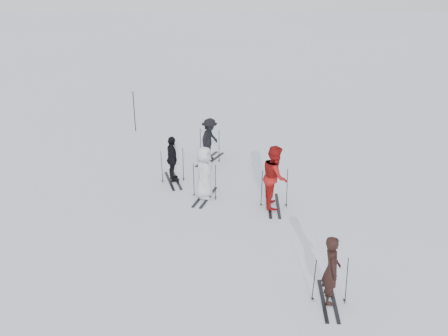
# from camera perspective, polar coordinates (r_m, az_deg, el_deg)

# --- Properties ---
(ground) EXTENTS (120.00, 120.00, 0.00)m
(ground) POSITION_cam_1_polar(r_m,az_deg,el_deg) (15.64, 0.05, -4.81)
(ground) COLOR silver
(ground) RESTS_ON ground
(skier_near_dark) EXTENTS (0.44, 0.64, 1.66)m
(skier_near_dark) POSITION_cam_1_polar(r_m,az_deg,el_deg) (11.61, 12.17, -11.40)
(skier_near_dark) COLOR black
(skier_near_dark) RESTS_ON ground
(skier_red) EXTENTS (0.80, 1.01, 2.00)m
(skier_red) POSITION_cam_1_polar(r_m,az_deg,el_deg) (15.52, 5.83, -1.06)
(skier_red) COLOR maroon
(skier_red) RESTS_ON ground
(skier_grey) EXTENTS (0.79, 0.98, 1.74)m
(skier_grey) POSITION_cam_1_polar(r_m,az_deg,el_deg) (16.07, -2.25, -0.60)
(skier_grey) COLOR silver
(skier_grey) RESTS_ON ground
(skier_uphill_left) EXTENTS (0.63, 1.02, 1.62)m
(skier_uphill_left) POSITION_cam_1_polar(r_m,az_deg,el_deg) (17.37, -5.93, 0.95)
(skier_uphill_left) COLOR black
(skier_uphill_left) RESTS_ON ground
(skier_uphill_far) EXTENTS (1.03, 1.23, 1.65)m
(skier_uphill_far) POSITION_cam_1_polar(r_m,az_deg,el_deg) (19.14, -1.65, 3.23)
(skier_uphill_far) COLOR black
(skier_uphill_far) RESTS_ON ground
(skis_near_dark) EXTENTS (1.68, 0.98, 1.18)m
(skis_near_dark) POSITION_cam_1_polar(r_m,az_deg,el_deg) (11.75, 12.07, -12.37)
(skis_near_dark) COLOR black
(skis_near_dark) RESTS_ON ground
(skis_red) EXTENTS (1.81, 1.02, 1.29)m
(skis_red) POSITION_cam_1_polar(r_m,az_deg,el_deg) (15.67, 5.78, -2.25)
(skis_red) COLOR black
(skis_red) RESTS_ON ground
(skis_grey) EXTENTS (1.87, 1.36, 1.22)m
(skis_grey) POSITION_cam_1_polar(r_m,az_deg,el_deg) (16.17, -2.24, -1.43)
(skis_grey) COLOR black
(skis_grey) RESTS_ON ground
(skis_uphill_left) EXTENTS (1.86, 1.30, 1.23)m
(skis_uphill_left) POSITION_cam_1_polar(r_m,az_deg,el_deg) (17.44, -5.90, 0.35)
(skis_uphill_left) COLOR black
(skis_uphill_left) RESTS_ON ground
(skis_uphill_far) EXTENTS (2.03, 1.66, 1.31)m
(skis_uphill_far) POSITION_cam_1_polar(r_m,az_deg,el_deg) (19.20, -1.65, 2.75)
(skis_uphill_far) COLOR black
(skis_uphill_far) RESTS_ON ground
(piste_marker) EXTENTS (0.04, 0.04, 1.84)m
(piste_marker) POSITION_cam_1_polar(r_m,az_deg,el_deg) (22.82, -10.22, 6.40)
(piste_marker) COLOR black
(piste_marker) RESTS_ON ground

